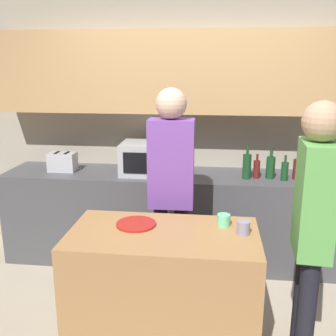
{
  "coord_description": "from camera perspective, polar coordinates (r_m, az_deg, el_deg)",
  "views": [
    {
      "loc": [
        0.21,
        -2.19,
        1.9
      ],
      "look_at": [
        -0.09,
        0.3,
        1.23
      ],
      "focal_mm": 42.0,
      "sensor_mm": 36.0,
      "label": 1
    }
  ],
  "objects": [
    {
      "name": "back_wall",
      "position": [
        3.88,
        3.82,
        9.49
      ],
      "size": [
        6.4,
        0.4,
        2.7
      ],
      "color": "#B2A893",
      "rests_on": "ground_plane"
    },
    {
      "name": "back_counter",
      "position": [
        3.87,
        3.32,
        -7.24
      ],
      "size": [
        3.6,
        0.62,
        0.88
      ],
      "color": "#4C4C51",
      "rests_on": "ground_plane"
    },
    {
      "name": "kitchen_island",
      "position": [
        2.7,
        -0.66,
        -17.88
      ],
      "size": [
        1.19,
        0.64,
        0.88
      ],
      "color": "#B27F4C",
      "rests_on": "ground_plane"
    },
    {
      "name": "microwave",
      "position": [
        3.72,
        -2.76,
        1.4
      ],
      "size": [
        0.52,
        0.39,
        0.3
      ],
      "color": "#B7BABC",
      "rests_on": "back_counter"
    },
    {
      "name": "toaster",
      "position": [
        3.96,
        -15.07,
        0.87
      ],
      "size": [
        0.26,
        0.16,
        0.18
      ],
      "color": "silver",
      "rests_on": "back_counter"
    },
    {
      "name": "bottle_0",
      "position": [
        3.63,
        11.37,
        0.29
      ],
      "size": [
        0.08,
        0.08,
        0.31
      ],
      "color": "#194723",
      "rests_on": "back_counter"
    },
    {
      "name": "bottle_1",
      "position": [
        3.67,
        12.74,
        -0.13
      ],
      "size": [
        0.06,
        0.06,
        0.23
      ],
      "color": "maroon",
      "rests_on": "back_counter"
    },
    {
      "name": "bottle_2",
      "position": [
        3.7,
        14.65,
        0.14
      ],
      "size": [
        0.08,
        0.08,
        0.27
      ],
      "color": "#194723",
      "rests_on": "back_counter"
    },
    {
      "name": "bottle_3",
      "position": [
        3.67,
        16.57,
        -0.39
      ],
      "size": [
        0.06,
        0.06,
        0.23
      ],
      "color": "#194723",
      "rests_on": "back_counter"
    },
    {
      "name": "bottle_4",
      "position": [
        3.74,
        18.21,
        -0.09
      ],
      "size": [
        0.07,
        0.07,
        0.25
      ],
      "color": "maroon",
      "rests_on": "back_counter"
    },
    {
      "name": "bottle_5",
      "position": [
        3.79,
        19.67,
        -0.13
      ],
      "size": [
        0.08,
        0.08,
        0.23
      ],
      "color": "silver",
      "rests_on": "back_counter"
    },
    {
      "name": "plate_on_island",
      "position": [
        2.59,
        -4.66,
        -8.1
      ],
      "size": [
        0.26,
        0.26,
        0.01
      ],
      "color": "red",
      "rests_on": "kitchen_island"
    },
    {
      "name": "cup_0",
      "position": [
        2.59,
        8.07,
        -7.49
      ],
      "size": [
        0.08,
        0.08,
        0.08
      ],
      "color": "#73E8AF",
      "rests_on": "kitchen_island"
    },
    {
      "name": "cup_1",
      "position": [
        2.49,
        10.88,
        -8.5
      ],
      "size": [
        0.08,
        0.08,
        0.09
      ],
      "color": "#948DAC",
      "rests_on": "kitchen_island"
    },
    {
      "name": "person_left",
      "position": [
        2.97,
        0.45,
        -1.88
      ],
      "size": [
        0.35,
        0.23,
        1.74
      ],
      "rotation": [
        0.0,
        0.0,
        -3.11
      ],
      "color": "black",
      "rests_on": "ground_plane"
    },
    {
      "name": "person_center",
      "position": [
        2.42,
        20.26,
        -7.22
      ],
      "size": [
        0.22,
        0.35,
        1.71
      ],
      "rotation": [
        0.0,
        0.0,
        1.5
      ],
      "color": "black",
      "rests_on": "ground_plane"
    }
  ]
}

